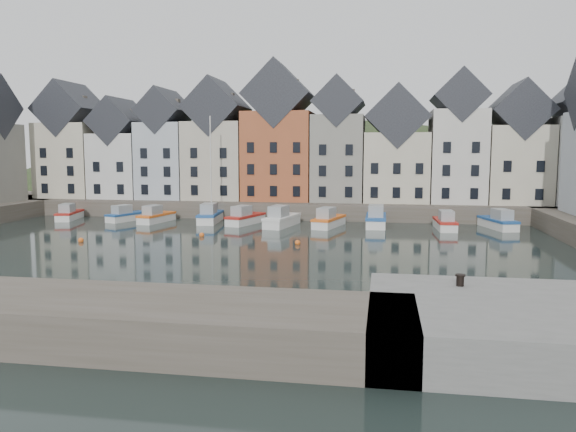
# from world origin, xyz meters

# --- Properties ---
(ground) EXTENTS (260.00, 260.00, 0.00)m
(ground) POSITION_xyz_m (0.00, 0.00, 0.00)
(ground) COLOR black
(ground) RESTS_ON ground
(far_quay) EXTENTS (90.00, 16.00, 2.00)m
(far_quay) POSITION_xyz_m (0.00, 30.00, 1.00)
(far_quay) COLOR #494338
(far_quay) RESTS_ON ground
(hillside) EXTENTS (153.60, 70.40, 64.00)m
(hillside) POSITION_xyz_m (0.02, 56.00, -17.96)
(hillside) COLOR #1F3018
(hillside) RESTS_ON ground
(far_terrace) EXTENTS (72.37, 8.16, 17.78)m
(far_terrace) POSITION_xyz_m (3.21, 28.00, 8.88)
(far_terrace) COLOR beige
(far_terrace) RESTS_ON far_quay
(mooring_buoys) EXTENTS (20.50, 5.50, 0.50)m
(mooring_buoys) POSITION_xyz_m (-4.00, 5.33, 0.15)
(mooring_buoys) COLOR orange
(mooring_buoys) RESTS_ON ground
(boat_a) EXTENTS (3.03, 6.05, 2.23)m
(boat_a) POSITION_xyz_m (-24.26, 18.27, 0.66)
(boat_a) COLOR silver
(boat_a) RESTS_ON ground
(boat_b) EXTENTS (3.50, 5.89, 2.16)m
(boat_b) POSITION_xyz_m (-16.85, 18.28, 0.64)
(boat_b) COLOR silver
(boat_b) RESTS_ON ground
(boat_c) EXTENTS (2.77, 6.12, 2.27)m
(boat_c) POSITION_xyz_m (-12.81, 17.61, 0.67)
(boat_c) COLOR silver
(boat_c) RESTS_ON ground
(boat_d) EXTENTS (2.75, 6.80, 12.65)m
(boat_d) POSITION_xyz_m (-6.47, 18.59, 0.82)
(boat_d) COLOR silver
(boat_d) RESTS_ON ground
(boat_e) EXTENTS (3.61, 6.57, 2.41)m
(boat_e) POSITION_xyz_m (-2.07, 17.70, 0.72)
(boat_e) COLOR silver
(boat_e) RESTS_ON ground
(boat_f) EXTENTS (3.36, 7.11, 2.62)m
(boat_f) POSITION_xyz_m (2.40, 16.54, 0.78)
(boat_f) COLOR silver
(boat_f) RESTS_ON ground
(boat_g) EXTENTS (3.43, 6.66, 2.45)m
(boat_g) POSITION_xyz_m (7.62, 16.98, 0.73)
(boat_g) COLOR silver
(boat_g) RESTS_ON ground
(boat_h) EXTENTS (2.19, 7.01, 2.69)m
(boat_h) POSITION_xyz_m (12.78, 18.40, 0.80)
(boat_h) COLOR silver
(boat_h) RESTS_ON ground
(boat_i) EXTENTS (2.14, 6.11, 2.31)m
(boat_i) POSITION_xyz_m (20.13, 17.19, 0.69)
(boat_i) COLOR silver
(boat_i) RESTS_ON ground
(boat_j) EXTENTS (3.49, 6.59, 2.42)m
(boat_j) POSITION_xyz_m (25.88, 18.71, 0.72)
(boat_j) COLOR silver
(boat_j) RESTS_ON ground
(mooring_bollard) EXTENTS (0.48, 0.48, 0.56)m
(mooring_bollard) POSITION_xyz_m (17.21, -17.20, 2.31)
(mooring_bollard) COLOR black
(mooring_bollard) RESTS_ON near_quay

